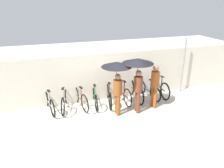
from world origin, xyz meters
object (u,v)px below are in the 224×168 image
object	(u,v)px
parked_bicycle_0	(49,102)
parked_bicycle_3	(94,96)
pedestrian_leading	(117,73)
pedestrian_center	(138,69)
parked_bicycle_6	(135,90)
parked_bicycle_8	(159,87)
parked_bicycle_7	(148,90)
parked_bicycle_2	(80,98)
pedestrian_trailing	(155,83)
parked_bicycle_4	(109,95)
parked_bicycle_5	(122,92)
parked_bicycle_1	(65,100)

from	to	relation	value
parked_bicycle_0	parked_bicycle_3	world-z (taller)	parked_bicycle_0
pedestrian_leading	parked_bicycle_0	bearing A→B (deg)	157.31
parked_bicycle_0	pedestrian_center	xyz separation A→B (m)	(3.14, -0.98, 1.30)
parked_bicycle_6	pedestrian_center	bearing A→B (deg)	161.49
parked_bicycle_8	parked_bicycle_7	bearing A→B (deg)	97.52
parked_bicycle_2	pedestrian_leading	world-z (taller)	pedestrian_leading
parked_bicycle_0	parked_bicycle_8	size ratio (longest dim) A/B	0.94
pedestrian_center	pedestrian_trailing	distance (m)	1.00
parked_bicycle_2	parked_bicycle_0	bearing A→B (deg)	78.66
parked_bicycle_7	pedestrian_leading	world-z (taller)	pedestrian_leading
parked_bicycle_4	parked_bicycle_5	bearing A→B (deg)	-80.01
parked_bicycle_1	parked_bicycle_8	size ratio (longest dim) A/B	0.96
parked_bicycle_6	pedestrian_center	world-z (taller)	pedestrian_center
parked_bicycle_6	parked_bicycle_7	xyz separation A→B (m)	(0.58, -0.01, -0.04)
parked_bicycle_1	pedestrian_trailing	world-z (taller)	pedestrian_trailing
parked_bicycle_4	parked_bicycle_7	size ratio (longest dim) A/B	1.09
parked_bicycle_1	pedestrian_center	world-z (taller)	pedestrian_center
parked_bicycle_2	pedestrian_leading	bearing A→B (deg)	-138.41
parked_bicycle_7	pedestrian_center	world-z (taller)	pedestrian_center
parked_bicycle_4	parked_bicycle_6	size ratio (longest dim) A/B	0.97
parked_bicycle_1	parked_bicycle_3	distance (m)	1.17
parked_bicycle_7	pedestrian_leading	bearing A→B (deg)	105.15
parked_bicycle_0	parked_bicycle_4	bearing A→B (deg)	-102.06
pedestrian_center	pedestrian_trailing	world-z (taller)	pedestrian_center
parked_bicycle_2	parked_bicycle_4	world-z (taller)	parked_bicycle_2
pedestrian_trailing	parked_bicycle_5	bearing A→B (deg)	132.78
parked_bicycle_7	pedestrian_trailing	xyz separation A→B (m)	(-0.18, -0.88, 0.66)
pedestrian_leading	pedestrian_center	distance (m)	0.78
parked_bicycle_3	parked_bicycle_4	bearing A→B (deg)	-88.98
parked_bicycle_2	parked_bicycle_6	size ratio (longest dim) A/B	0.93
parked_bicycle_3	pedestrian_trailing	bearing A→B (deg)	-107.03
parked_bicycle_0	pedestrian_leading	distance (m)	2.83
parked_bicycle_3	parked_bicycle_6	size ratio (longest dim) A/B	0.95
parked_bicycle_0	parked_bicycle_8	bearing A→B (deg)	-100.42
parked_bicycle_1	parked_bicycle_4	world-z (taller)	parked_bicycle_1
parked_bicycle_0	parked_bicycle_7	size ratio (longest dim) A/B	1.02
parked_bicycle_2	parked_bicycle_8	distance (m)	3.50
parked_bicycle_1	parked_bicycle_2	xyz separation A→B (m)	(0.58, -0.01, 0.01)
parked_bicycle_0	parked_bicycle_6	distance (m)	3.50
parked_bicycle_5	parked_bicycle_2	bearing A→B (deg)	84.75
parked_bicycle_0	pedestrian_center	bearing A→B (deg)	-118.30
parked_bicycle_1	parked_bicycle_7	size ratio (longest dim) A/B	1.05
parked_bicycle_3	pedestrian_leading	world-z (taller)	pedestrian_leading
parked_bicycle_7	pedestrian_trailing	size ratio (longest dim) A/B	0.95
parked_bicycle_3	parked_bicycle_7	size ratio (longest dim) A/B	1.07
pedestrian_leading	parked_bicycle_6	bearing A→B (deg)	37.38
parked_bicycle_0	parked_bicycle_8	world-z (taller)	parked_bicycle_0
pedestrian_center	parked_bicycle_4	bearing A→B (deg)	133.96
parked_bicycle_6	parked_bicycle_1	bearing A→B (deg)	91.37
parked_bicycle_2	pedestrian_trailing	xyz separation A→B (m)	(2.74, -0.91, 0.63)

